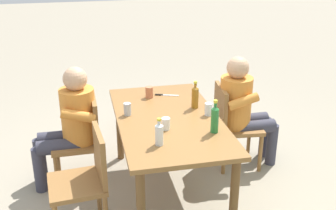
{
  "coord_description": "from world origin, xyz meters",
  "views": [
    {
      "loc": [
        3.29,
        -0.72,
        2.3
      ],
      "look_at": [
        0.0,
        0.0,
        0.89
      ],
      "focal_mm": 44.68,
      "sensor_mm": 36.0,
      "label": 1
    }
  ],
  "objects_px": {
    "chair_far_left": "(231,122)",
    "chair_near_left": "(84,136)",
    "bottle_green": "(215,118)",
    "chair_near_right": "(86,177)",
    "bottle_clear": "(159,133)",
    "cup_steel": "(127,109)",
    "bottle_amber": "(195,96)",
    "dining_table": "(168,127)",
    "person_in_white_shirt": "(243,106)",
    "cup_white": "(166,124)",
    "cup_glass": "(208,109)",
    "cup_terracotta": "(149,92)",
    "backpack_by_far_side": "(140,111)",
    "person_in_plaid_shirt": "(70,121)",
    "table_knife": "(165,95)"
  },
  "relations": [
    {
      "from": "cup_terracotta",
      "to": "backpack_by_far_side",
      "type": "relative_size",
      "value": 0.24
    },
    {
      "from": "bottle_green",
      "to": "cup_glass",
      "type": "xyz_separation_m",
      "value": [
        -0.34,
        0.06,
        -0.07
      ]
    },
    {
      "from": "dining_table",
      "to": "bottle_amber",
      "type": "distance_m",
      "value": 0.4
    },
    {
      "from": "bottle_clear",
      "to": "cup_white",
      "type": "relative_size",
      "value": 2.18
    },
    {
      "from": "cup_steel",
      "to": "table_knife",
      "type": "xyz_separation_m",
      "value": [
        -0.4,
        0.43,
        -0.05
      ]
    },
    {
      "from": "dining_table",
      "to": "cup_white",
      "type": "distance_m",
      "value": 0.28
    },
    {
      "from": "person_in_white_shirt",
      "to": "bottle_green",
      "type": "bearing_deg",
      "value": -36.85
    },
    {
      "from": "dining_table",
      "to": "person_in_white_shirt",
      "type": "bearing_deg",
      "value": 113.23
    },
    {
      "from": "bottle_amber",
      "to": "cup_steel",
      "type": "distance_m",
      "value": 0.64
    },
    {
      "from": "chair_near_right",
      "to": "bottle_amber",
      "type": "xyz_separation_m",
      "value": [
        -0.53,
        1.04,
        0.4
      ]
    },
    {
      "from": "chair_far_left",
      "to": "bottle_green",
      "type": "xyz_separation_m",
      "value": [
        0.74,
        -0.44,
        0.41
      ]
    },
    {
      "from": "chair_far_left",
      "to": "backpack_by_far_side",
      "type": "relative_size",
      "value": 1.89
    },
    {
      "from": "person_in_white_shirt",
      "to": "table_knife",
      "type": "height_order",
      "value": "person_in_white_shirt"
    },
    {
      "from": "chair_far_left",
      "to": "person_in_plaid_shirt",
      "type": "height_order",
      "value": "person_in_plaid_shirt"
    },
    {
      "from": "cup_steel",
      "to": "backpack_by_far_side",
      "type": "relative_size",
      "value": 0.25
    },
    {
      "from": "chair_near_right",
      "to": "table_knife",
      "type": "relative_size",
      "value": 3.7
    },
    {
      "from": "chair_near_right",
      "to": "backpack_by_far_side",
      "type": "relative_size",
      "value": 1.89
    },
    {
      "from": "chair_near_left",
      "to": "cup_terracotta",
      "type": "relative_size",
      "value": 7.83
    },
    {
      "from": "chair_near_left",
      "to": "bottle_green",
      "type": "relative_size",
      "value": 3.08
    },
    {
      "from": "dining_table",
      "to": "bottle_amber",
      "type": "bearing_deg",
      "value": 119.66
    },
    {
      "from": "chair_near_left",
      "to": "cup_terracotta",
      "type": "xyz_separation_m",
      "value": [
        -0.14,
        0.67,
        0.34
      ]
    },
    {
      "from": "bottle_green",
      "to": "chair_near_right",
      "type": "bearing_deg",
      "value": -90.15
    },
    {
      "from": "chair_near_right",
      "to": "cup_glass",
      "type": "bearing_deg",
      "value": 106.86
    },
    {
      "from": "bottle_amber",
      "to": "bottle_green",
      "type": "relative_size",
      "value": 0.92
    },
    {
      "from": "cup_white",
      "to": "chair_far_left",
      "type": "bearing_deg",
      "value": 126.46
    },
    {
      "from": "chair_far_left",
      "to": "chair_near_left",
      "type": "bearing_deg",
      "value": -89.76
    },
    {
      "from": "bottle_clear",
      "to": "bottle_amber",
      "type": "bearing_deg",
      "value": 144.17
    },
    {
      "from": "chair_near_left",
      "to": "backpack_by_far_side",
      "type": "bearing_deg",
      "value": 146.71
    },
    {
      "from": "bottle_clear",
      "to": "cup_steel",
      "type": "xyz_separation_m",
      "value": [
        -0.61,
        -0.17,
        -0.04
      ]
    },
    {
      "from": "person_in_plaid_shirt",
      "to": "bottle_amber",
      "type": "relative_size",
      "value": 4.53
    },
    {
      "from": "dining_table",
      "to": "person_in_white_shirt",
      "type": "relative_size",
      "value": 1.38
    },
    {
      "from": "chair_near_left",
      "to": "table_knife",
      "type": "relative_size",
      "value": 3.7
    },
    {
      "from": "chair_near_right",
      "to": "backpack_by_far_side",
      "type": "bearing_deg",
      "value": 158.57
    },
    {
      "from": "person_in_plaid_shirt",
      "to": "cup_glass",
      "type": "bearing_deg",
      "value": 72.25
    },
    {
      "from": "chair_near_right",
      "to": "bottle_amber",
      "type": "relative_size",
      "value": 3.34
    },
    {
      "from": "person_in_plaid_shirt",
      "to": "bottle_amber",
      "type": "distance_m",
      "value": 1.19
    },
    {
      "from": "dining_table",
      "to": "chair_near_right",
      "type": "height_order",
      "value": "chair_near_right"
    },
    {
      "from": "cup_white",
      "to": "cup_steel",
      "type": "height_order",
      "value": "cup_steel"
    },
    {
      "from": "dining_table",
      "to": "bottle_green",
      "type": "xyz_separation_m",
      "value": [
        0.36,
        0.31,
        0.22
      ]
    },
    {
      "from": "dining_table",
      "to": "cup_terracotta",
      "type": "bearing_deg",
      "value": -171.44
    },
    {
      "from": "backpack_by_far_side",
      "to": "chair_near_left",
      "type": "bearing_deg",
      "value": -33.29
    },
    {
      "from": "chair_near_left",
      "to": "person_in_white_shirt",
      "type": "relative_size",
      "value": 0.74
    },
    {
      "from": "person_in_white_shirt",
      "to": "cup_steel",
      "type": "bearing_deg",
      "value": -78.86
    },
    {
      "from": "bottle_amber",
      "to": "cup_white",
      "type": "relative_size",
      "value": 2.56
    },
    {
      "from": "chair_far_left",
      "to": "chair_near_right",
      "type": "relative_size",
      "value": 1.0
    },
    {
      "from": "table_knife",
      "to": "person_in_white_shirt",
      "type": "bearing_deg",
      "value": 77.9
    },
    {
      "from": "bottle_amber",
      "to": "bottle_green",
      "type": "bearing_deg",
      "value": 1.74
    },
    {
      "from": "chair_far_left",
      "to": "cup_terracotta",
      "type": "relative_size",
      "value": 7.83
    },
    {
      "from": "bottle_green",
      "to": "cup_white",
      "type": "height_order",
      "value": "bottle_green"
    },
    {
      "from": "cup_glass",
      "to": "bottle_green",
      "type": "bearing_deg",
      "value": -9.26
    }
  ]
}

